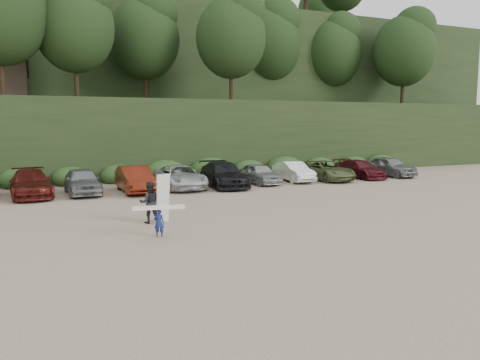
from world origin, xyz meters
name	(u,v)px	position (x,y,z in m)	size (l,w,h in m)	color
ground	(227,219)	(0.00, 0.00, 0.00)	(120.00, 120.00, 0.00)	tan
hillside_backdrop	(103,59)	(-0.26, 35.93, 11.22)	(90.00, 41.50, 28.00)	black
parked_cars	(179,177)	(0.71, 9.96, 0.75)	(36.63, 6.10, 1.62)	#98979C
child_surfer	(159,216)	(-3.55, -2.01, 0.78)	(1.99, 0.87, 1.15)	navy
adult_surfer	(151,202)	(-3.27, 0.52, 0.90)	(1.34, 0.78, 2.09)	black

